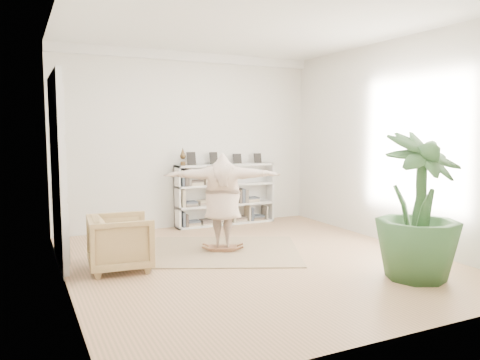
{
  "coord_description": "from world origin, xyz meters",
  "views": [
    {
      "loc": [
        -3.27,
        -6.28,
        2.0
      ],
      "look_at": [
        -0.06,
        0.4,
        1.22
      ],
      "focal_mm": 35.0,
      "sensor_mm": 36.0,
      "label": 1
    }
  ],
  "objects_px": {
    "bookshelf": "(225,195)",
    "rocker_board": "(223,248)",
    "person": "(222,198)",
    "houseplant": "(418,206)",
    "armchair": "(120,242)"
  },
  "relations": [
    {
      "from": "armchair",
      "to": "person",
      "type": "bearing_deg",
      "value": -75.41
    },
    {
      "from": "person",
      "to": "houseplant",
      "type": "distance_m",
      "value": 3.05
    },
    {
      "from": "rocker_board",
      "to": "houseplant",
      "type": "distance_m",
      "value": 3.19
    },
    {
      "from": "rocker_board",
      "to": "person",
      "type": "xyz_separation_m",
      "value": [
        0.0,
        0.0,
        0.83
      ]
    },
    {
      "from": "rocker_board",
      "to": "houseplant",
      "type": "relative_size",
      "value": 0.27
    },
    {
      "from": "armchair",
      "to": "bookshelf",
      "type": "bearing_deg",
      "value": -44.01
    },
    {
      "from": "person",
      "to": "houseplant",
      "type": "height_order",
      "value": "houseplant"
    },
    {
      "from": "armchair",
      "to": "person",
      "type": "relative_size",
      "value": 0.46
    },
    {
      "from": "rocker_board",
      "to": "houseplant",
      "type": "xyz_separation_m",
      "value": [
        1.8,
        -2.46,
        0.93
      ]
    },
    {
      "from": "houseplant",
      "to": "armchair",
      "type": "bearing_deg",
      "value": 148.79
    },
    {
      "from": "bookshelf",
      "to": "armchair",
      "type": "xyz_separation_m",
      "value": [
        -2.71,
        -2.4,
        -0.23
      ]
    },
    {
      "from": "armchair",
      "to": "houseplant",
      "type": "distance_m",
      "value": 4.18
    },
    {
      "from": "bookshelf",
      "to": "rocker_board",
      "type": "relative_size",
      "value": 4.04
    },
    {
      "from": "bookshelf",
      "to": "houseplant",
      "type": "relative_size",
      "value": 1.1
    },
    {
      "from": "armchair",
      "to": "houseplant",
      "type": "bearing_deg",
      "value": -116.73
    }
  ]
}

